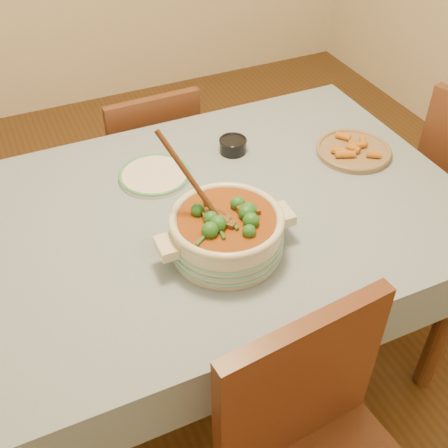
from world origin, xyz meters
name	(u,v)px	position (x,y,z in m)	size (l,w,h in m)	color
floor	(202,360)	(0.00, 0.00, 0.00)	(4.50, 4.50, 0.00)	#4D3116
dining_table	(196,235)	(0.00, 0.00, 0.66)	(1.68, 1.08, 0.76)	brown
stew_casserole	(226,230)	(0.01, -0.19, 0.84)	(0.40, 0.32, 0.37)	beige
white_plate	(155,175)	(-0.05, 0.22, 0.77)	(0.27, 0.27, 0.02)	silver
condiment_bowl	(233,145)	(0.25, 0.25, 0.78)	(0.11, 0.11, 0.05)	black
fried_plate	(354,150)	(0.62, 0.07, 0.77)	(0.26, 0.26, 0.04)	#977E54
chair_far	(151,162)	(0.08, 0.72, 0.46)	(0.39, 0.39, 0.82)	brown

